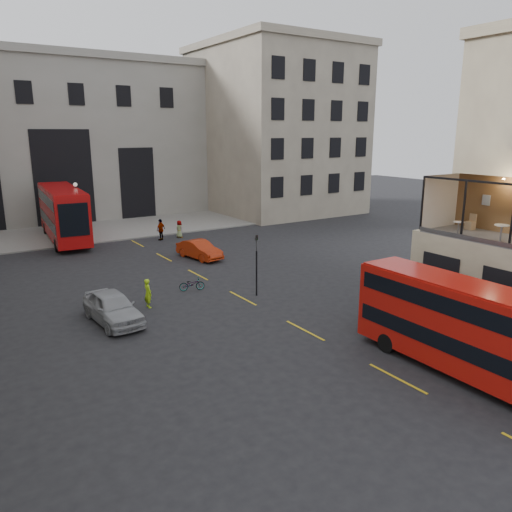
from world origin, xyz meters
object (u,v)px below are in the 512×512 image
car_b (199,250)px  cafe_table_far (458,226)px  car_a (113,307)px  cyclist (148,293)px  pedestrian_b (69,228)px  bus_far (63,211)px  cafe_table_mid (501,231)px  pedestrian_d (179,229)px  street_lamp_b (78,215)px  bicycle (192,284)px  cafe_chair_d (470,225)px  traffic_light_near (257,257)px  bus_near (465,324)px  pedestrian_c (161,230)px

car_b → cafe_table_far: cafe_table_far is taller
car_b → cafe_table_far: bearing=-84.4°
car_a → cafe_table_far: bearing=-34.8°
cyclist → pedestrian_b: (1.02, 23.26, -0.05)m
cyclist → cafe_table_far: (12.97, -10.46, 4.20)m
bus_far → cafe_table_far: 34.17m
cafe_table_mid → cafe_table_far: cafe_table_mid is taller
pedestrian_d → car_a: bearing=129.7°
street_lamp_b → bicycle: (2.13, -18.94, -1.98)m
cafe_table_mid → cafe_chair_d: (1.57, 2.70, -0.30)m
traffic_light_near → cyclist: (-6.33, 1.60, -1.58)m
traffic_light_near → cyclist: traffic_light_near is taller
bus_near → bicycle: size_ratio=6.14×
car_b → cyclist: cyclist is taller
car_b → bus_far: bearing=109.8°
pedestrian_b → pedestrian_d: size_ratio=0.97×
pedestrian_c → cafe_table_mid: bearing=70.5°
pedestrian_b → pedestrian_d: 10.77m
car_b → pedestrian_b: bearing=103.6°
pedestrian_b → pedestrian_c: 9.42m
pedestrian_d → car_b: bearing=149.4°
street_lamp_b → cafe_table_far: 33.09m
bus_far → cafe_chair_d: (14.43, -31.17, 2.12)m
bus_near → pedestrian_c: bearing=90.2°
bicycle → pedestrian_d: (6.16, 15.30, 0.40)m
street_lamp_b → pedestrian_d: 9.19m
car_b → pedestrian_c: size_ratio=2.20×
car_a → bus_far: bearing=79.6°
pedestrian_b → cafe_table_mid: cafe_table_mid is taller
car_a → cafe_table_far: 18.43m
bus_far → car_a: (-2.63, -22.35, -1.91)m
car_b → cafe_chair_d: 20.28m
pedestrian_d → cafe_chair_d: 27.54m
traffic_light_near → bicycle: (-2.87, 3.06, -2.01)m
car_b → bicycle: car_b is taller
cafe_chair_d → cafe_table_mid: bearing=-120.3°
bicycle → pedestrian_d: size_ratio=0.97×
cafe_chair_d → pedestrian_d: bearing=100.7°
pedestrian_c → pedestrian_d: bearing=154.4°
car_b → pedestrian_d: pedestrian_d is taller
cafe_chair_d → bicycle: bearing=134.3°
traffic_light_near → bus_far: 23.57m
bus_near → pedestrian_d: (1.79, 31.48, -1.36)m
street_lamp_b → cafe_table_far: bearing=-69.3°
street_lamp_b → bicycle: bearing=-83.6°
cafe_table_mid → cafe_table_far: bearing=93.1°
pedestrian_d → cafe_table_mid: cafe_table_mid is taller
car_b → bicycle: bearing=-130.5°
street_lamp_b → bus_near: size_ratio=0.55×
traffic_light_near → pedestrian_c: size_ratio=1.92×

